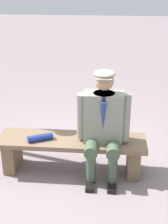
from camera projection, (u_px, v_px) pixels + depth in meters
name	position (u px, v px, depth m)	size (l,w,h in m)	color
ground_plane	(72.00, 170.00, 3.98)	(30.00, 30.00, 0.00)	gray
bench	(72.00, 148.00, 3.86)	(1.75, 0.45, 0.43)	brown
seated_man	(103.00, 122.00, 3.62)	(0.61, 0.56, 1.28)	gray
rolled_magazine	(40.00, 137.00, 3.75)	(0.08, 0.08, 0.29)	navy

